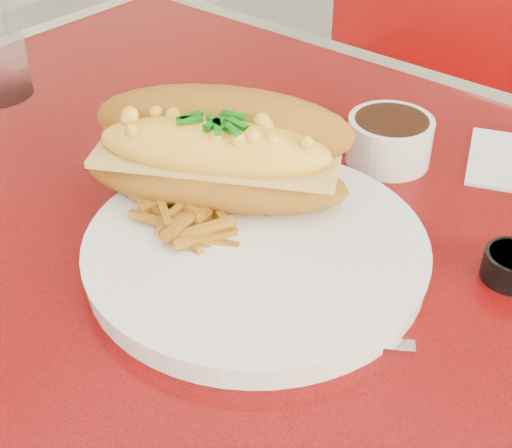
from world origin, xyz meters
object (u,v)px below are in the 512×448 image
Objects in this scene: diner_table at (281,360)px; sauce_cup_left at (216,121)px; mac_hoagie at (218,150)px; gravy_ramekin at (390,139)px; knife at (317,340)px; fork at (211,194)px; dinner_plate at (256,250)px.

sauce_cup_left is (-0.18, 0.10, 0.18)m from diner_table.
mac_hoagie reaches higher than gravy_ramekin.
gravy_ramekin is at bearing 77.98° from knife.
sauce_cup_left reaches higher than fork.
mac_hoagie is 1.72× the size of knife.
diner_table is at bearing -89.75° from gravy_ramekin.
mac_hoagie is 1.97× the size of fork.
gravy_ramekin is (0.08, 0.18, -0.04)m from mac_hoagie.
dinner_plate is 0.11m from knife.
diner_table is at bearing -105.16° from fork.
sauce_cup_left is at bearing 149.94° from diner_table.
fork is (-0.08, -0.01, 0.18)m from diner_table.
knife is at bearing -25.00° from dinner_plate.
mac_hoagie is at bearing -112.27° from gravy_ramekin.
sauce_cup_left is (-0.10, 0.11, -0.00)m from fork.
sauce_cup_left is (-0.10, 0.11, -0.05)m from mac_hoagie.
dinner_plate is at bearing -89.90° from gravy_ramekin.
gravy_ramekin reaches higher than knife.
dinner_plate is at bearing -90.56° from diner_table.
knife reaches higher than diner_table.
knife is (0.10, -0.05, -0.01)m from dinner_plate.
gravy_ramekin reaches higher than dinner_plate.
sauce_cup_left is at bearing -156.20° from gravy_ramekin.
sauce_cup_left reaches higher than diner_table.
mac_hoagie reaches higher than knife.
dinner_plate and fork have the same top height.
dinner_plate is at bearing 122.35° from knife.
gravy_ramekin is 1.44× the size of sauce_cup_left.
dinner_plate is 0.10m from mac_hoagie.
mac_hoagie is at bearing -46.46° from sauce_cup_left.
fork is at bearing -112.34° from gravy_ramekin.
knife is at bearing -69.37° from gravy_ramekin.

